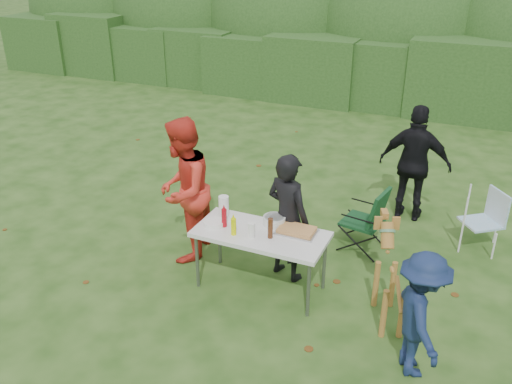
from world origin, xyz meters
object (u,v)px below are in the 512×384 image
at_px(folding_table, 261,237).
at_px(camping_chair, 362,218).
at_px(dog, 390,282).
at_px(mustard_bottle, 234,227).
at_px(ketchup_bottle, 224,218).
at_px(person_black_puffy, 415,164).
at_px(person_cook, 288,217).
at_px(child, 420,315).
at_px(paper_towel_roll, 224,206).
at_px(lawn_chair, 481,220).
at_px(person_red_jacket, 183,190).
at_px(beer_bottle, 270,228).

xyz_separation_m(folding_table, camping_chair, (0.85, 1.35, -0.24)).
height_order(folding_table, dog, dog).
xyz_separation_m(camping_chair, mustard_bottle, (-1.11, -1.51, 0.40)).
height_order(mustard_bottle, ketchup_bottle, ketchup_bottle).
relative_size(person_black_puffy, dog, 1.64).
distance_m(camping_chair, ketchup_bottle, 1.94).
bearing_deg(folding_table, person_cook, 63.97).
bearing_deg(child, person_black_puffy, -15.06).
distance_m(person_cook, paper_towel_roll, 0.76).
distance_m(person_cook, child, 1.96).
height_order(camping_chair, ketchup_bottle, ketchup_bottle).
distance_m(lawn_chair, ketchup_bottle, 3.41).
bearing_deg(person_red_jacket, person_black_puffy, 120.16).
relative_size(person_cook, dog, 1.53).
bearing_deg(child, folding_table, 45.69).
bearing_deg(folding_table, ketchup_bottle, -174.68).
xyz_separation_m(dog, camping_chair, (-0.63, 1.35, -0.05)).
bearing_deg(lawn_chair, mustard_bottle, 2.91).
bearing_deg(person_red_jacket, dog, 72.04).
xyz_separation_m(dog, ketchup_bottle, (-1.92, -0.04, 0.36)).
distance_m(folding_table, ketchup_bottle, 0.47).
bearing_deg(ketchup_bottle, mustard_bottle, -34.35).
height_order(child, camping_chair, child).
relative_size(lawn_chair, ketchup_bottle, 3.69).
height_order(person_red_jacket, child, person_red_jacket).
bearing_deg(mustard_bottle, ketchup_bottle, 145.65).
height_order(camping_chair, mustard_bottle, mustard_bottle).
relative_size(child, camping_chair, 1.44).
bearing_deg(camping_chair, mustard_bottle, 63.73).
xyz_separation_m(child, beer_bottle, (-1.72, 0.57, 0.22)).
distance_m(lawn_chair, mustard_bottle, 3.34).
bearing_deg(person_red_jacket, child, 61.40).
height_order(person_cook, camping_chair, person_cook).
bearing_deg(person_cook, lawn_chair, -123.51).
height_order(folding_table, paper_towel_roll, paper_towel_roll).
xyz_separation_m(person_black_puffy, mustard_bottle, (-1.54, -2.65, -0.01)).
bearing_deg(mustard_bottle, paper_towel_roll, 131.02).
height_order(person_red_jacket, dog, person_red_jacket).
bearing_deg(person_black_puffy, paper_towel_roll, 51.96).
relative_size(camping_chair, lawn_chair, 1.09).
bearing_deg(dog, child, -170.39).
distance_m(camping_chair, lawn_chair, 1.55).
xyz_separation_m(lawn_chair, ketchup_bottle, (-2.70, -2.03, 0.44)).
relative_size(person_cook, ketchup_bottle, 7.19).
relative_size(dog, paper_towel_roll, 3.98).
xyz_separation_m(mustard_bottle, paper_towel_roll, (-0.30, 0.34, 0.03)).
bearing_deg(child, paper_towel_roll, 45.93).
xyz_separation_m(person_black_puffy, beer_bottle, (-1.14, -2.55, 0.01)).
distance_m(camping_chair, mustard_bottle, 1.92).
height_order(folding_table, person_black_puffy, person_black_puffy).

